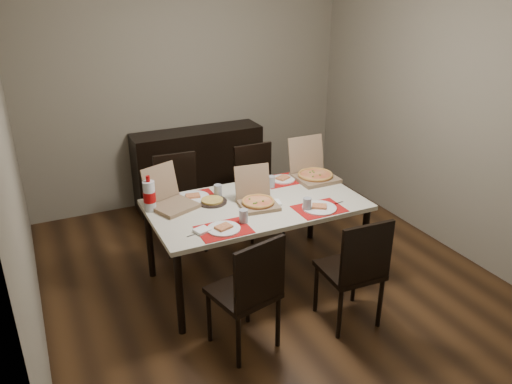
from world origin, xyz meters
TOP-DOWN VIEW (x-y plane):
  - ground at (0.00, 0.00)m, footprint 3.80×4.00m
  - room_walls at (0.00, 0.43)m, footprint 3.84×4.02m
  - sideboard at (0.00, 1.78)m, footprint 1.50×0.40m
  - dining_table at (-0.10, -0.01)m, footprint 1.80×1.00m
  - chair_near_left at (-0.55, -0.84)m, footprint 0.51×0.51m
  - chair_near_right at (0.29, -0.92)m, footprint 0.44×0.44m
  - chair_far_left at (-0.51, 0.89)m, footprint 0.45×0.45m
  - chair_far_right at (0.32, 0.83)m, footprint 0.42×0.42m
  - setting_near_left at (-0.51, -0.34)m, footprint 0.51×0.30m
  - setting_near_right at (0.29, -0.35)m, footprint 0.46×0.30m
  - setting_far_left at (-0.53, 0.29)m, footprint 0.53×0.30m
  - setting_far_right at (0.29, 0.31)m, footprint 0.45×0.30m
  - napkin_loose at (0.03, -0.10)m, footprint 0.13×0.14m
  - pizza_box_center at (-0.11, -0.06)m, footprint 0.34×0.37m
  - pizza_box_right at (0.63, 0.25)m, footprint 0.37×0.41m
  - pizza_box_left at (-0.78, 0.23)m, footprint 0.44×0.46m
  - faina_plate at (-0.44, 0.15)m, footprint 0.25×0.25m
  - dip_bowl at (-0.04, 0.21)m, footprint 0.16×0.16m
  - soda_bottle at (-0.95, 0.23)m, footprint 0.10×0.10m

SIDE VIEW (x-z plane):
  - ground at x=0.00m, z-range -0.02..0.00m
  - sideboard at x=0.00m, z-range 0.00..0.90m
  - chair_near_left at x=-0.55m, z-range 0.05..0.98m
  - chair_near_right at x=0.29m, z-range 0.05..0.98m
  - chair_far_left at x=-0.51m, z-range 0.05..0.98m
  - chair_far_right at x=0.32m, z-range 0.05..0.98m
  - dining_table at x=-0.10m, z-range 0.31..1.06m
  - napkin_loose at x=0.03m, z-range 0.75..0.77m
  - faina_plate at x=-0.44m, z-range 0.75..0.78m
  - dip_bowl at x=-0.04m, z-range 0.75..0.78m
  - setting_far_left at x=-0.53m, z-range 0.71..0.82m
  - setting_near_right at x=0.29m, z-range 0.72..0.83m
  - setting_near_left at x=-0.51m, z-range 0.72..0.83m
  - setting_far_right at x=0.29m, z-range 0.72..0.83m
  - pizza_box_center at x=-0.11m, z-range 0.65..0.96m
  - pizza_box_right at x=0.63m, z-range 0.62..0.99m
  - pizza_box_left at x=-0.78m, z-range 0.64..0.97m
  - soda_bottle at x=-0.95m, z-range 0.73..1.03m
  - room_walls at x=0.00m, z-range 0.42..3.04m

